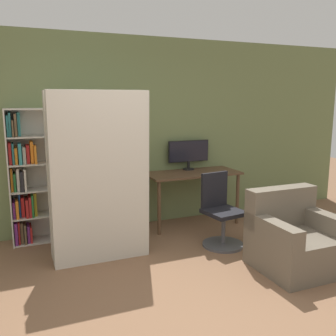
% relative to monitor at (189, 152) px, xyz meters
% --- Properties ---
extents(ground_plane, '(16.00, 16.00, 0.00)m').
position_rel_monitor_xyz_m(ground_plane, '(-1.06, -2.58, -1.04)').
color(ground_plane, brown).
extents(wall_back, '(8.00, 0.06, 2.70)m').
position_rel_monitor_xyz_m(wall_back, '(-1.06, 0.13, 0.31)').
color(wall_back, '#6B7A4C').
rests_on(wall_back, ground).
extents(desk, '(1.37, 0.62, 0.78)m').
position_rel_monitor_xyz_m(desk, '(-0.03, -0.21, -0.37)').
color(desk, brown).
rests_on(desk, ground).
extents(monitor, '(0.66, 0.17, 0.45)m').
position_rel_monitor_xyz_m(monitor, '(0.00, 0.00, 0.00)').
color(monitor, black).
rests_on(monitor, desk).
extents(office_chair, '(0.52, 0.52, 0.92)m').
position_rel_monitor_xyz_m(office_chair, '(-0.06, -1.09, -0.68)').
color(office_chair, '#4C4C51').
rests_on(office_chair, ground).
extents(bookshelf, '(0.63, 0.33, 1.72)m').
position_rel_monitor_xyz_m(bookshelf, '(-2.28, -0.04, -0.21)').
color(bookshelf, beige).
rests_on(bookshelf, ground).
extents(mattress_near, '(1.08, 0.23, 1.93)m').
position_rel_monitor_xyz_m(mattress_near, '(-1.55, -0.99, -0.08)').
color(mattress_near, beige).
rests_on(mattress_near, ground).
extents(mattress_far, '(1.08, 0.20, 1.93)m').
position_rel_monitor_xyz_m(mattress_far, '(-1.55, -0.73, -0.08)').
color(mattress_far, beige).
rests_on(mattress_far, ground).
extents(armchair, '(0.85, 0.80, 0.85)m').
position_rel_monitor_xyz_m(armchair, '(0.34, -1.96, -0.72)').
color(armchair, '#665B4C').
rests_on(armchair, ground).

